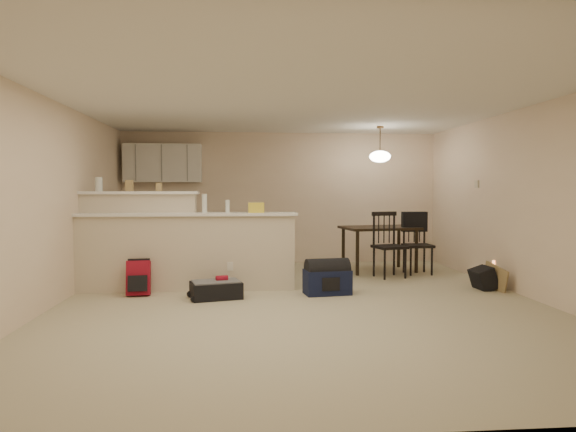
{
  "coord_description": "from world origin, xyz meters",
  "views": [
    {
      "loc": [
        -0.68,
        -6.34,
        1.42
      ],
      "look_at": [
        -0.1,
        0.7,
        1.05
      ],
      "focal_mm": 32.0,
      "sensor_mm": 36.0,
      "label": 1
    }
  ],
  "objects": [
    {
      "name": "room",
      "position": [
        0.0,
        0.0,
        1.25
      ],
      "size": [
        7.0,
        7.02,
        2.5
      ],
      "color": "#BCB190",
      "rests_on": "ground"
    },
    {
      "name": "breakfast_bar",
      "position": [
        -1.76,
        0.98,
        0.61
      ],
      "size": [
        3.08,
        0.58,
        1.39
      ],
      "color": "beige",
      "rests_on": "ground"
    },
    {
      "name": "upper_cabinets",
      "position": [
        -2.2,
        3.32,
        1.9
      ],
      "size": [
        1.4,
        0.34,
        0.7
      ],
      "primitive_type": "cube",
      "color": "white",
      "rests_on": "room"
    },
    {
      "name": "kitchen_counter",
      "position": [
        -2.0,
        3.19,
        0.45
      ],
      "size": [
        1.8,
        0.6,
        0.9
      ],
      "primitive_type": "cube",
      "color": "white",
      "rests_on": "ground"
    },
    {
      "name": "thermostat",
      "position": [
        2.98,
        1.55,
        1.5
      ],
      "size": [
        0.02,
        0.12,
        0.12
      ],
      "primitive_type": "cube",
      "color": "beige",
      "rests_on": "room"
    },
    {
      "name": "jar",
      "position": [
        -2.75,
        1.12,
        1.49
      ],
      "size": [
        0.1,
        0.1,
        0.2
      ],
      "primitive_type": "cylinder",
      "color": "silver",
      "rests_on": "breakfast_bar"
    },
    {
      "name": "cereal_box",
      "position": [
        -2.33,
        1.12,
        1.47
      ],
      "size": [
        0.1,
        0.07,
        0.16
      ],
      "primitive_type": "cube",
      "color": "#A18553",
      "rests_on": "breakfast_bar"
    },
    {
      "name": "small_box",
      "position": [
        -1.92,
        1.12,
        1.45
      ],
      "size": [
        0.08,
        0.06,
        0.12
      ],
      "primitive_type": "cube",
      "color": "#A18553",
      "rests_on": "breakfast_bar"
    },
    {
      "name": "bottle_a",
      "position": [
        -1.26,
        0.9,
        1.22
      ],
      "size": [
        0.07,
        0.07,
        0.26
      ],
      "primitive_type": "cylinder",
      "color": "silver",
      "rests_on": "breakfast_bar"
    },
    {
      "name": "bottle_b",
      "position": [
        -0.94,
        0.9,
        1.18
      ],
      "size": [
        0.06,
        0.06,
        0.18
      ],
      "primitive_type": "cylinder",
      "color": "silver",
      "rests_on": "breakfast_bar"
    },
    {
      "name": "bag_lump",
      "position": [
        -0.54,
        0.9,
        1.16
      ],
      "size": [
        0.22,
        0.18,
        0.14
      ],
      "primitive_type": "cube",
      "color": "#A18553",
      "rests_on": "breakfast_bar"
    },
    {
      "name": "dining_table",
      "position": [
        1.62,
        2.33,
        0.68
      ],
      "size": [
        1.36,
        1.02,
        0.77
      ],
      "rotation": [
        0.0,
        0.0,
        0.17
      ],
      "color": "black",
      "rests_on": "ground"
    },
    {
      "name": "pendant_lamp",
      "position": [
        1.62,
        2.33,
        1.99
      ],
      "size": [
        0.36,
        0.36,
        0.62
      ],
      "color": "brown",
      "rests_on": "room"
    },
    {
      "name": "dining_chair_near",
      "position": [
        1.62,
        1.69,
        0.53
      ],
      "size": [
        0.55,
        0.54,
        1.05
      ],
      "primitive_type": null,
      "rotation": [
        0.0,
        0.0,
        0.25
      ],
      "color": "black",
      "rests_on": "ground"
    },
    {
      "name": "dining_chair_far",
      "position": [
        2.19,
        1.98,
        0.51
      ],
      "size": [
        0.46,
        0.43,
        1.02
      ],
      "primitive_type": null,
      "rotation": [
        0.0,
        0.0,
        0.03
      ],
      "color": "black",
      "rests_on": "ground"
    },
    {
      "name": "suitcase",
      "position": [
        -1.07,
        0.32,
        0.11
      ],
      "size": [
        0.72,
        0.56,
        0.21
      ],
      "primitive_type": "cube",
      "rotation": [
        0.0,
        0.0,
        0.25
      ],
      "color": "black",
      "rests_on": "ground"
    },
    {
      "name": "red_backpack",
      "position": [
        -2.12,
        0.61,
        0.23
      ],
      "size": [
        0.32,
        0.22,
        0.46
      ],
      "primitive_type": "cube",
      "rotation": [
        0.0,
        0.0,
        0.1
      ],
      "color": "maroon",
      "rests_on": "ground"
    },
    {
      "name": "navy_duffel",
      "position": [
        0.41,
        0.46,
        0.17
      ],
      "size": [
        0.65,
        0.41,
        0.33
      ],
      "primitive_type": "cube",
      "rotation": [
        0.0,
        0.0,
        0.14
      ],
      "color": "#111837",
      "rests_on": "ground"
    },
    {
      "name": "black_daypack",
      "position": [
        2.67,
        0.61,
        0.15
      ],
      "size": [
        0.26,
        0.36,
        0.3
      ],
      "primitive_type": "cube",
      "rotation": [
        0.0,
        0.0,
        1.62
      ],
      "color": "black",
      "rests_on": "ground"
    },
    {
      "name": "cardboard_sheet",
      "position": [
        2.8,
        0.52,
        0.18
      ],
      "size": [
        0.12,
        0.46,
        0.35
      ],
      "primitive_type": "cube",
      "rotation": [
        0.0,
        0.0,
        1.79
      ],
      "color": "#A18553",
      "rests_on": "ground"
    }
  ]
}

